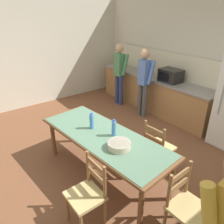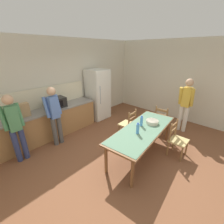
# 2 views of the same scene
# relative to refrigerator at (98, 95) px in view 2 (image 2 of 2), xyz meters

# --- Properties ---
(ground_plane) EXTENTS (8.32, 8.32, 0.00)m
(ground_plane) POSITION_rel_refrigerator_xyz_m (-1.16, -2.19, -0.94)
(ground_plane) COLOR brown
(wall_back) EXTENTS (6.52, 0.12, 2.90)m
(wall_back) POSITION_rel_refrigerator_xyz_m (-1.16, 0.47, 0.51)
(wall_back) COLOR beige
(wall_back) RESTS_ON ground
(wall_right) EXTENTS (0.12, 5.20, 2.90)m
(wall_right) POSITION_rel_refrigerator_xyz_m (2.10, -2.19, 0.51)
(wall_right) COLOR beige
(wall_right) RESTS_ON ground
(kitchen_counter) EXTENTS (3.49, 0.66, 0.89)m
(kitchen_counter) POSITION_rel_refrigerator_xyz_m (-2.21, 0.04, -0.49)
(kitchen_counter) COLOR #9E7042
(kitchen_counter) RESTS_ON ground
(counter_splashback) EXTENTS (3.45, 0.03, 0.60)m
(counter_splashback) POSITION_rel_refrigerator_xyz_m (-2.21, 0.35, 0.25)
(counter_splashback) COLOR beige
(counter_splashback) RESTS_ON kitchen_counter
(refrigerator) EXTENTS (0.72, 0.73, 1.88)m
(refrigerator) POSITION_rel_refrigerator_xyz_m (0.00, 0.00, 0.00)
(refrigerator) COLOR silver
(refrigerator) RESTS_ON ground
(microwave) EXTENTS (0.50, 0.39, 0.30)m
(microwave) POSITION_rel_refrigerator_xyz_m (-1.67, 0.02, 0.10)
(microwave) COLOR black
(microwave) RESTS_ON kitchen_counter
(paper_bag) EXTENTS (0.24, 0.16, 0.36)m
(paper_bag) POSITION_rel_refrigerator_xyz_m (-2.59, 0.01, 0.13)
(paper_bag) COLOR tan
(paper_bag) RESTS_ON kitchen_counter
(dining_table) EXTENTS (2.35, 1.07, 0.75)m
(dining_table) POSITION_rel_refrigerator_xyz_m (-0.83, -2.52, -0.26)
(dining_table) COLOR brown
(dining_table) RESTS_ON ground
(bottle_near_centre) EXTENTS (0.07, 0.07, 0.27)m
(bottle_near_centre) POSITION_rel_refrigerator_xyz_m (-1.11, -2.55, -0.06)
(bottle_near_centre) COLOR #4C8ED6
(bottle_near_centre) RESTS_ON dining_table
(bottle_off_centre) EXTENTS (0.07, 0.07, 0.27)m
(bottle_off_centre) POSITION_rel_refrigerator_xyz_m (-0.73, -2.40, -0.06)
(bottle_off_centre) COLOR #4C8ED6
(bottle_off_centre) RESTS_ON dining_table
(serving_bowl) EXTENTS (0.32, 0.32, 0.09)m
(serving_bowl) POSITION_rel_refrigerator_xyz_m (-0.43, -2.54, -0.14)
(serving_bowl) COLOR beige
(serving_bowl) RESTS_ON dining_table
(chair_head_end) EXTENTS (0.42, 0.44, 0.91)m
(chair_head_end) POSITION_rel_refrigerator_xyz_m (0.59, -2.37, -0.50)
(chair_head_end) COLOR olive
(chair_head_end) RESTS_ON ground
(chair_side_near_right) EXTENTS (0.42, 0.40, 0.91)m
(chair_side_near_right) POSITION_rel_refrigerator_xyz_m (-0.24, -3.18, -0.50)
(chair_side_near_right) COLOR olive
(chair_side_near_right) RESTS_ON ground
(chair_side_far_right) EXTENTS (0.44, 0.43, 0.91)m
(chair_side_far_right) POSITION_rel_refrigerator_xyz_m (-0.39, -1.76, -0.50)
(chair_side_far_right) COLOR olive
(chair_side_far_right) RESTS_ON ground
(person_at_sink) EXTENTS (0.42, 0.29, 1.66)m
(person_at_sink) POSITION_rel_refrigerator_xyz_m (-2.98, -0.48, -0.00)
(person_at_sink) COLOR navy
(person_at_sink) RESTS_ON ground
(person_at_counter) EXTENTS (0.42, 0.29, 1.67)m
(person_at_counter) POSITION_rel_refrigerator_xyz_m (-2.03, -0.50, -0.00)
(person_at_counter) COLOR #4C4C4C
(person_at_counter) RESTS_ON ground
(person_by_table) EXTENTS (0.31, 0.45, 1.74)m
(person_by_table) POSITION_rel_refrigerator_xyz_m (1.15, -2.82, 0.04)
(person_by_table) COLOR silver
(person_by_table) RESTS_ON ground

